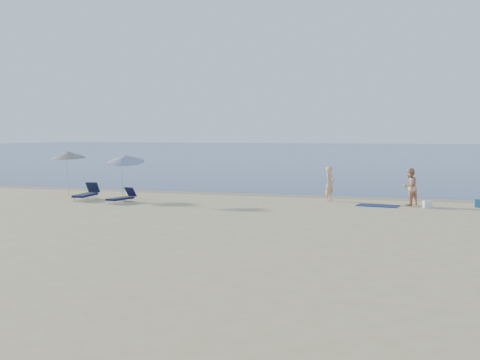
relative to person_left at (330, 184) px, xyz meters
name	(u,v)px	position (x,y,z in m)	size (l,w,h in m)	color
ground	(105,294)	(-1.72, -17.57, -0.80)	(160.00, 160.00, 0.00)	tan
sea	(391,151)	(-1.72, 82.43, -0.80)	(240.00, 160.00, 0.01)	#0C1E48
wet_sand_strip	(301,196)	(-1.72, 1.83, -0.80)	(240.00, 1.60, 0.00)	#847254
person_left	(330,184)	(0.00, 0.00, 0.00)	(0.59, 0.38, 1.61)	#DEA77D
person_right	(410,187)	(3.60, -0.73, 0.01)	(0.79, 0.62, 1.63)	tan
beach_towel	(378,206)	(2.29, -1.36, -0.79)	(1.72, 0.96, 0.03)	#0E1A46
white_bag	(427,204)	(4.34, -1.41, -0.65)	(0.35, 0.30, 0.30)	white
umbrella_near	(126,159)	(-9.28, -2.39, 1.15)	(2.18, 2.20, 2.31)	silver
umbrella_far	(68,155)	(-12.97, -1.47, 1.25)	(1.95, 1.96, 2.33)	silver
lounger_left	(87,194)	(-11.08, -2.92, -0.52)	(0.73, 1.83, 0.79)	#141B39
lounger_right	(122,197)	(-8.86, -3.57, -0.56)	(0.87, 1.60, 0.67)	#141538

